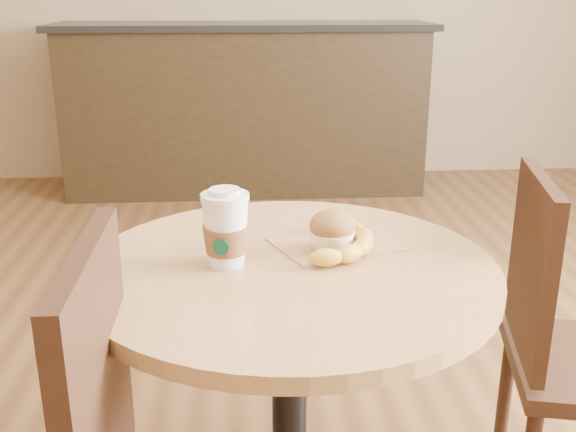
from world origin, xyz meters
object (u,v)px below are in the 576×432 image
object	(u,v)px
chair_right	(573,346)
coffee_cup	(226,231)
muffin	(332,231)
banana	(343,239)
cafe_table	(289,353)

from	to	relation	value
chair_right	coffee_cup	distance (m)	0.85
chair_right	coffee_cup	xyz separation A→B (m)	(-0.77, -0.13, 0.34)
muffin	banana	world-z (taller)	muffin
coffee_cup	cafe_table	bearing A→B (deg)	10.96
chair_right	cafe_table	bearing A→B (deg)	114.11
cafe_table	banana	world-z (taller)	banana
coffee_cup	banana	distance (m)	0.24
coffee_cup	banana	xyz separation A→B (m)	(0.23, 0.06, -0.05)
cafe_table	coffee_cup	bearing A→B (deg)	179.11
chair_right	banana	xyz separation A→B (m)	(-0.54, -0.07, 0.30)
cafe_table	muffin	size ratio (longest dim) A/B	8.58
cafe_table	chair_right	world-z (taller)	chair_right
cafe_table	coffee_cup	size ratio (longest dim) A/B	5.30
muffin	cafe_table	bearing A→B (deg)	-149.24
chair_right	muffin	world-z (taller)	chair_right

